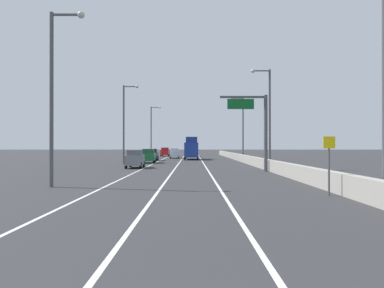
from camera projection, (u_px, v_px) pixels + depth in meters
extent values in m
plane|color=#2D2D30|center=(193.00, 160.00, 66.73)|extent=(320.00, 320.00, 0.00)
cube|color=silver|center=(158.00, 162.00, 57.74)|extent=(0.16, 130.00, 0.00)
cube|color=silver|center=(181.00, 162.00, 57.74)|extent=(0.16, 130.00, 0.00)
cube|color=silver|center=(203.00, 162.00, 57.73)|extent=(0.16, 130.00, 0.00)
cube|color=#9E998E|center=(260.00, 163.00, 42.72)|extent=(0.60, 120.00, 1.10)
cylinder|color=#47474C|center=(266.00, 133.00, 36.31)|extent=(0.36, 0.36, 7.50)
cube|color=#47474C|center=(243.00, 97.00, 36.33)|extent=(4.50, 0.20, 0.20)
cube|color=#0C5923|center=(241.00, 104.00, 36.21)|extent=(2.60, 0.10, 1.00)
cylinder|color=#4C4C51|center=(330.00, 172.00, 18.73)|extent=(0.10, 0.10, 2.40)
cube|color=yellow|center=(330.00, 142.00, 18.69)|extent=(0.60, 0.04, 0.60)
cylinder|color=#4C4C51|center=(270.00, 119.00, 39.62)|extent=(0.24, 0.24, 10.69)
cube|color=#4C4C51|center=(262.00, 71.00, 39.64)|extent=(1.80, 0.12, 0.12)
sphere|color=beige|center=(253.00, 71.00, 39.64)|extent=(0.44, 0.44, 0.44)
cylinder|color=#4C4C51|center=(244.00, 129.00, 62.63)|extent=(0.24, 0.24, 10.69)
cube|color=#4C4C51|center=(238.00, 98.00, 62.66)|extent=(1.80, 0.12, 0.12)
sphere|color=beige|center=(233.00, 98.00, 62.66)|extent=(0.44, 0.44, 0.44)
cylinder|color=#4C4C51|center=(52.00, 100.00, 22.62)|extent=(0.24, 0.24, 10.69)
cube|color=#4C4C51|center=(67.00, 15.00, 22.64)|extent=(1.80, 0.12, 0.12)
sphere|color=beige|center=(82.00, 15.00, 22.64)|extent=(0.44, 0.44, 0.44)
cylinder|color=#4C4C51|center=(124.00, 125.00, 50.24)|extent=(0.24, 0.24, 10.69)
cube|color=#4C4C51|center=(131.00, 87.00, 50.26)|extent=(1.80, 0.12, 0.12)
sphere|color=beige|center=(137.00, 87.00, 50.26)|extent=(0.44, 0.44, 0.44)
cylinder|color=#4C4C51|center=(152.00, 132.00, 77.87)|extent=(0.24, 0.24, 10.69)
cube|color=#4C4C51|center=(156.00, 107.00, 77.88)|extent=(1.80, 0.12, 0.12)
sphere|color=beige|center=(160.00, 107.00, 77.88)|extent=(0.44, 0.44, 0.44)
cube|color=#B7B7BC|center=(191.00, 152.00, 85.78)|extent=(2.03, 4.76, 1.19)
cube|color=gray|center=(191.00, 149.00, 85.32)|extent=(1.71, 2.17, 0.60)
cylinder|color=black|center=(187.00, 155.00, 87.64)|extent=(0.25, 0.69, 0.68)
cylinder|color=black|center=(194.00, 155.00, 87.70)|extent=(0.25, 0.69, 0.68)
cylinder|color=black|center=(188.00, 155.00, 83.86)|extent=(0.25, 0.69, 0.68)
cylinder|color=black|center=(195.00, 155.00, 83.92)|extent=(0.25, 0.69, 0.68)
cube|color=red|center=(166.00, 152.00, 86.02)|extent=(1.95, 4.39, 1.11)
cube|color=maroon|center=(166.00, 149.00, 85.59)|extent=(1.67, 2.00, 0.60)
cylinder|color=black|center=(163.00, 155.00, 87.77)|extent=(0.24, 0.69, 0.68)
cylinder|color=black|center=(170.00, 155.00, 87.72)|extent=(0.24, 0.69, 0.68)
cylinder|color=black|center=(161.00, 155.00, 84.32)|extent=(0.24, 0.69, 0.68)
cylinder|color=black|center=(169.00, 155.00, 84.28)|extent=(0.24, 0.69, 0.68)
cube|color=white|center=(175.00, 154.00, 73.46)|extent=(1.88, 4.75, 1.04)
cube|color=#96969E|center=(175.00, 150.00, 73.00)|extent=(1.59, 2.16, 0.60)
cylinder|color=black|center=(171.00, 156.00, 75.34)|extent=(0.24, 0.69, 0.68)
cylinder|color=black|center=(179.00, 156.00, 75.39)|extent=(0.24, 0.69, 0.68)
cylinder|color=black|center=(171.00, 157.00, 71.54)|extent=(0.24, 0.69, 0.68)
cylinder|color=black|center=(179.00, 157.00, 71.59)|extent=(0.24, 0.69, 0.68)
cube|color=black|center=(153.00, 155.00, 62.34)|extent=(1.71, 4.03, 1.04)
cube|color=black|center=(153.00, 151.00, 61.94)|extent=(1.51, 1.81, 0.60)
cylinder|color=black|center=(149.00, 158.00, 63.91)|extent=(0.22, 0.68, 0.68)
cylinder|color=black|center=(158.00, 158.00, 63.91)|extent=(0.22, 0.68, 0.68)
cylinder|color=black|center=(147.00, 159.00, 60.78)|extent=(0.22, 0.68, 0.68)
cylinder|color=black|center=(157.00, 159.00, 60.78)|extent=(0.22, 0.68, 0.68)
cube|color=#196033|center=(149.00, 157.00, 53.79)|extent=(1.96, 4.39, 1.10)
cube|color=#1C4633|center=(149.00, 151.00, 53.36)|extent=(1.68, 2.00, 0.60)
cylinder|color=black|center=(145.00, 160.00, 55.49)|extent=(0.24, 0.69, 0.68)
cylinder|color=black|center=(156.00, 160.00, 55.53)|extent=(0.24, 0.69, 0.68)
cylinder|color=black|center=(142.00, 161.00, 52.05)|extent=(0.24, 0.69, 0.68)
cylinder|color=black|center=(154.00, 161.00, 52.09)|extent=(0.24, 0.69, 0.68)
cube|color=slate|center=(136.00, 160.00, 41.98)|extent=(1.85, 4.40, 1.09)
cube|color=#4D505A|center=(135.00, 153.00, 41.55)|extent=(1.57, 2.00, 0.60)
cylinder|color=black|center=(131.00, 164.00, 43.69)|extent=(0.24, 0.69, 0.68)
cylinder|color=black|center=(144.00, 164.00, 43.73)|extent=(0.24, 0.69, 0.68)
cylinder|color=black|center=(127.00, 166.00, 40.23)|extent=(0.24, 0.69, 0.68)
cylinder|color=black|center=(141.00, 166.00, 40.27)|extent=(0.24, 0.69, 0.68)
cube|color=navy|center=(192.00, 150.00, 67.04)|extent=(2.47, 8.34, 2.54)
cube|color=navy|center=(192.00, 140.00, 68.88)|extent=(2.13, 1.85, 1.10)
cylinder|color=black|center=(186.00, 156.00, 70.51)|extent=(0.23, 1.00, 1.00)
cylinder|color=black|center=(198.00, 156.00, 70.49)|extent=(0.23, 1.00, 1.00)
cylinder|color=black|center=(185.00, 157.00, 63.58)|extent=(0.23, 1.00, 1.00)
cylinder|color=black|center=(198.00, 157.00, 63.56)|extent=(0.23, 1.00, 1.00)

